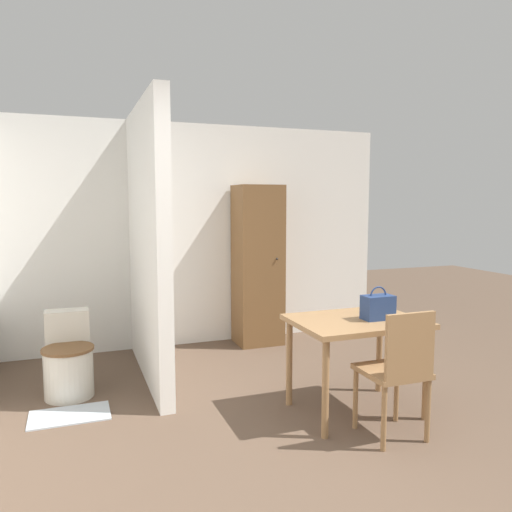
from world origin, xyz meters
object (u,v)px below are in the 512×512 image
object	(u,v)px
toilet	(68,362)
handbag	(378,307)
dining_table	(356,331)
wooden_cabinet	(258,265)
wooden_chair	(398,368)

from	to	relation	value
toilet	handbag	xyz separation A→B (m)	(2.24, -1.22, 0.55)
dining_table	handbag	world-z (taller)	handbag
dining_table	toilet	size ratio (longest dim) A/B	1.41
wooden_cabinet	wooden_chair	bearing A→B (deg)	-88.68
wooden_chair	toilet	xyz separation A→B (m)	(-2.11, 1.65, -0.22)
dining_table	toilet	bearing A→B (deg)	151.04
toilet	dining_table	bearing A→B (deg)	-28.96
toilet	handbag	distance (m)	2.60
dining_table	handbag	xyz separation A→B (m)	(0.15, -0.06, 0.19)
wooden_cabinet	handbag	bearing A→B (deg)	-85.12
toilet	handbag	bearing A→B (deg)	-28.58
wooden_chair	wooden_cabinet	xyz separation A→B (m)	(-0.06, 2.55, 0.40)
dining_table	wooden_chair	world-z (taller)	wooden_chair
wooden_chair	handbag	distance (m)	0.56
dining_table	wooden_cabinet	distance (m)	2.08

